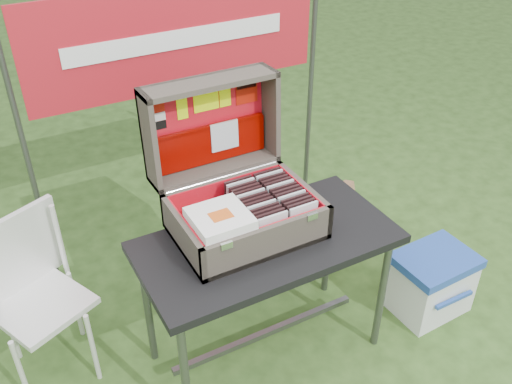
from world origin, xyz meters
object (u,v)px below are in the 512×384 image
suitcase (238,168)px  chair (42,307)px  table (267,298)px  cooler (431,283)px  cardboard_box (334,227)px

suitcase → chair: size_ratio=0.76×
table → cooler: 0.95m
table → suitcase: (-0.06, 0.15, 0.66)m
chair → table: bearing=-46.9°
table → cardboard_box: (0.72, 0.44, -0.14)m
suitcase → cooler: (0.98, -0.31, -0.84)m
suitcase → cooler: suitcase is taller
cooler → chair: (-1.87, 0.56, 0.23)m
table → cardboard_box: table is taller
table → cooler: table is taller
suitcase → cardboard_box: size_ratio=1.42×
cooler → chair: chair is taller
chair → cardboard_box: (1.66, 0.05, -0.19)m
cooler → cardboard_box: cardboard_box is taller
table → cooler: size_ratio=2.81×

